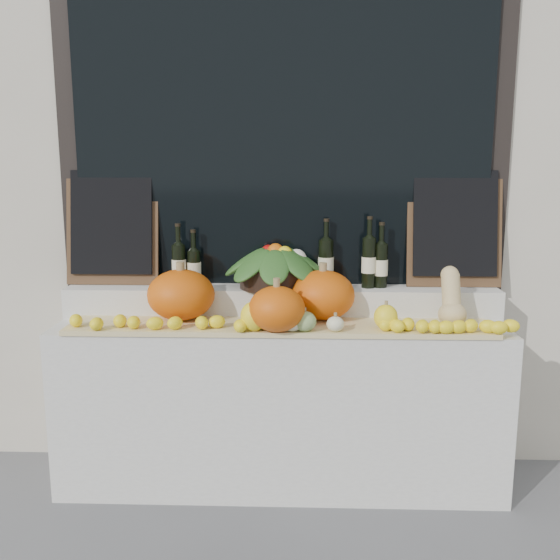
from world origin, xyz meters
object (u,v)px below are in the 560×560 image
(produce_bowl, at_px, (276,265))
(pumpkin_left, at_px, (181,295))
(pumpkin_right, at_px, (323,295))
(butternut_squash, at_px, (451,301))
(wine_bottle_tall, at_px, (326,262))

(produce_bowl, bearing_deg, pumpkin_left, -159.63)
(pumpkin_right, bearing_deg, butternut_squash, -9.25)
(produce_bowl, bearing_deg, pumpkin_right, -30.72)
(butternut_squash, bearing_deg, pumpkin_right, 170.75)
(produce_bowl, bearing_deg, wine_bottle_tall, 11.33)
(produce_bowl, xyz_separation_m, wine_bottle_tall, (0.27, 0.05, 0.01))
(butternut_squash, distance_m, produce_bowl, 0.92)
(pumpkin_left, distance_m, butternut_squash, 1.35)
(pumpkin_left, height_order, pumpkin_right, pumpkin_left)
(pumpkin_right, height_order, wine_bottle_tall, wine_bottle_tall)
(pumpkin_left, relative_size, butternut_squash, 1.20)
(produce_bowl, bearing_deg, butternut_squash, -15.87)
(pumpkin_left, distance_m, produce_bowl, 0.52)
(pumpkin_right, relative_size, produce_bowl, 0.56)
(pumpkin_right, distance_m, produce_bowl, 0.31)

